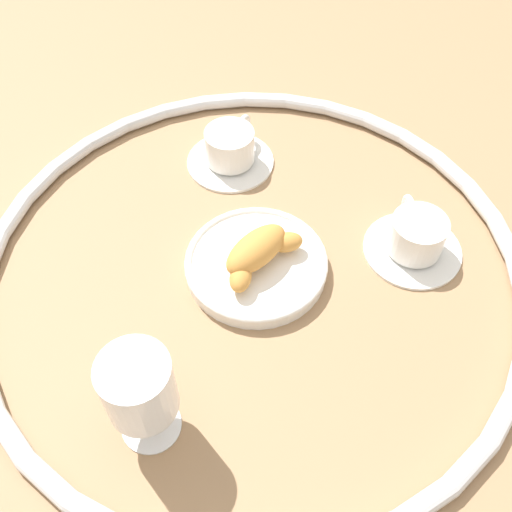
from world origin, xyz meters
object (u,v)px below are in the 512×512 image
object	(u,v)px
pastry_plate	(256,264)
coffee_cup_far	(230,150)
croissant_large	(258,251)
juice_glass_left	(139,390)
coffee_cup_near	(415,238)

from	to	relation	value
pastry_plate	coffee_cup_far	distance (m)	0.21
croissant_large	juice_glass_left	xyz separation A→B (m)	(0.20, 0.15, 0.05)
pastry_plate	coffee_cup_far	size ratio (longest dim) A/B	1.41
coffee_cup_far	juice_glass_left	bearing A→B (deg)	54.96
coffee_cup_near	coffee_cup_far	distance (m)	0.31
pastry_plate	coffee_cup_far	bearing A→B (deg)	-104.04
pastry_plate	coffee_cup_far	world-z (taller)	coffee_cup_far
pastry_plate	coffee_cup_near	world-z (taller)	coffee_cup_near
coffee_cup_far	coffee_cup_near	bearing A→B (deg)	120.73
pastry_plate	juice_glass_left	distance (m)	0.26
juice_glass_left	pastry_plate	bearing A→B (deg)	-142.93
croissant_large	coffee_cup_far	bearing A→B (deg)	-103.55
coffee_cup_far	juice_glass_left	size ratio (longest dim) A/B	0.97
coffee_cup_far	juice_glass_left	world-z (taller)	juice_glass_left
croissant_large	pastry_plate	bearing A→B (deg)	-68.24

